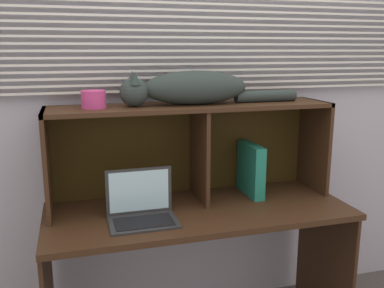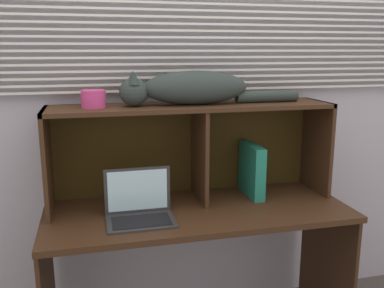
% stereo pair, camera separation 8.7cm
% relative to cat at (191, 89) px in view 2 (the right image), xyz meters
% --- Properties ---
extents(back_panel_with_blinds, '(4.40, 0.08, 2.50)m').
position_rel_cat_xyz_m(back_panel_with_blinds, '(0.00, 0.21, -0.08)').
color(back_panel_with_blinds, '#B3B1BD').
rests_on(back_panel_with_blinds, ground).
extents(desk, '(1.53, 0.61, 0.75)m').
position_rel_cat_xyz_m(desk, '(0.00, -0.13, -0.74)').
color(desk, '#3A2313').
rests_on(desk, ground).
extents(hutch_shelf_unit, '(1.47, 0.32, 0.51)m').
position_rel_cat_xyz_m(hutch_shelf_unit, '(0.01, 0.04, -0.24)').
color(hutch_shelf_unit, '#3A2313').
rests_on(hutch_shelf_unit, desk).
extents(cat, '(0.95, 0.18, 0.17)m').
position_rel_cat_xyz_m(cat, '(0.00, 0.00, 0.00)').
color(cat, '#2B3632').
rests_on(cat, hutch_shelf_unit).
extents(laptop, '(0.32, 0.22, 0.24)m').
position_rel_cat_xyz_m(laptop, '(-0.30, -0.20, -0.54)').
color(laptop, '#2D2D2D').
rests_on(laptop, desk).
extents(binder_upright, '(0.06, 0.26, 0.29)m').
position_rel_cat_xyz_m(binder_upright, '(0.34, 0.00, -0.45)').
color(binder_upright, '#1E7C64').
rests_on(binder_upright, desk).
extents(book_stack, '(0.20, 0.21, 0.08)m').
position_rel_cat_xyz_m(book_stack, '(-0.27, -0.00, -0.56)').
color(book_stack, gray).
rests_on(book_stack, desk).
extents(small_basket, '(0.12, 0.12, 0.08)m').
position_rel_cat_xyz_m(small_basket, '(-0.49, 0.00, -0.04)').
color(small_basket, '#C93D7D').
rests_on(small_basket, hutch_shelf_unit).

